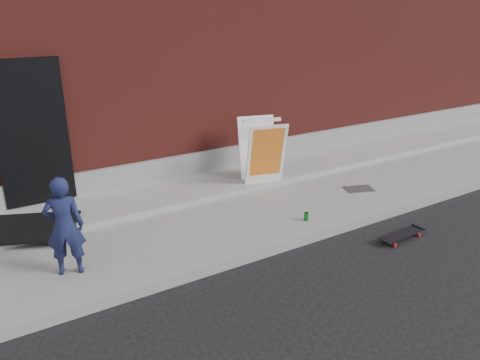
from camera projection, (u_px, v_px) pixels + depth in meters
ground at (282, 253)px, 6.52m from camera, size 80.00×80.00×0.00m
sidewalk at (228, 210)px, 7.69m from camera, size 20.00×3.00×0.15m
apron at (203, 186)px, 8.36m from camera, size 20.00×1.20×0.10m
building at (112, 38)px, 11.23m from camera, size 20.00×8.10×5.00m
child at (64, 226)px, 5.55m from camera, size 0.52×0.42×1.25m
skateboard at (403, 235)px, 6.87m from camera, size 0.82×0.25×0.09m
pizza_sign at (262, 150)px, 8.29m from camera, size 0.87×0.96×1.14m
soda_can at (306, 216)px, 7.13m from camera, size 0.08×0.08×0.13m
doormat at (32, 227)px, 6.66m from camera, size 1.47×1.35×0.03m
utility_plate at (359, 189)px, 8.35m from camera, size 0.57×0.46×0.01m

